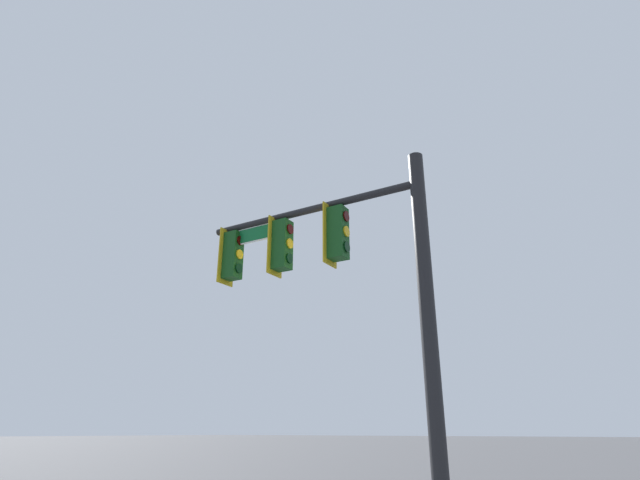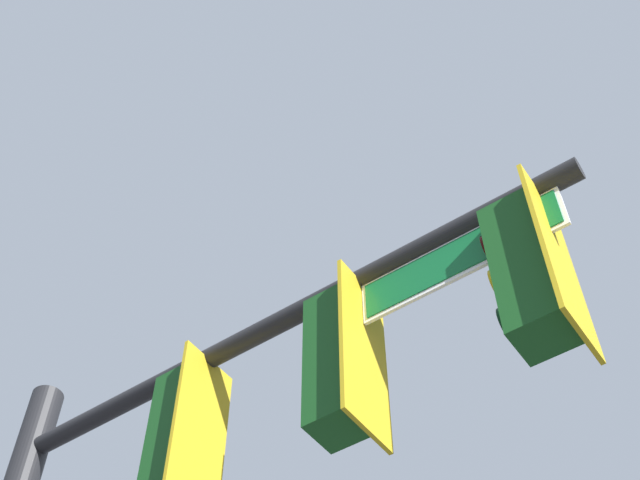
# 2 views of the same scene
# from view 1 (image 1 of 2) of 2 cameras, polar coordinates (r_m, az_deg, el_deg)

# --- Properties ---
(signal_pole_near) EXTENTS (5.08, 0.82, 6.71)m
(signal_pole_near) POSITION_cam_1_polar(r_m,az_deg,el_deg) (9.73, 2.65, -3.93)
(signal_pole_near) COLOR black
(signal_pole_near) RESTS_ON ground_plane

